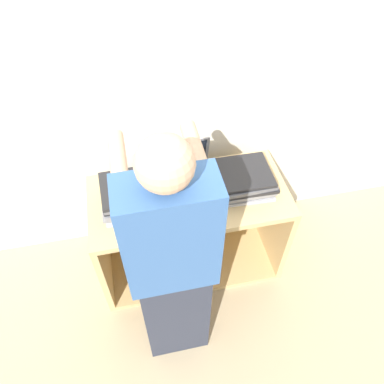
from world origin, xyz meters
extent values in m
plane|color=tan|center=(0.00, 0.00, 0.00)|extent=(12.00, 12.00, 0.00)
cube|color=silver|center=(0.00, 0.66, 1.20)|extent=(8.00, 0.05, 2.40)
cube|color=tan|center=(0.00, 0.28, 0.68)|extent=(1.16, 0.56, 0.04)
cube|color=tan|center=(0.00, 0.28, 0.02)|extent=(1.16, 0.56, 0.04)
cube|color=tan|center=(-0.56, 0.28, 0.35)|extent=(0.04, 0.56, 0.63)
cube|color=tan|center=(0.56, 0.28, 0.35)|extent=(0.04, 0.56, 0.63)
cube|color=tan|center=(0.00, 0.54, 0.35)|extent=(1.09, 0.04, 0.63)
cube|color=gray|center=(0.00, 0.28, 0.71)|extent=(0.30, 0.28, 0.02)
cube|color=#28282B|center=(0.00, 0.29, 0.72)|extent=(0.25, 0.15, 0.00)
cube|color=gray|center=(0.00, 0.45, 0.85)|extent=(0.30, 0.07, 0.27)
cube|color=black|center=(0.00, 0.45, 0.85)|extent=(0.27, 0.06, 0.24)
cube|color=#B7B7BC|center=(-0.33, 0.28, 0.71)|extent=(0.31, 0.28, 0.02)
cube|color=#B7B7BC|center=(-0.33, 0.27, 0.73)|extent=(0.30, 0.28, 0.02)
cube|color=gray|center=(-0.34, 0.28, 0.75)|extent=(0.31, 0.28, 0.02)
cube|color=gray|center=(-0.32, 0.28, 0.77)|extent=(0.30, 0.28, 0.02)
cube|color=#232326|center=(-0.32, 0.28, 0.79)|extent=(0.31, 0.29, 0.02)
cube|color=slate|center=(-0.32, 0.28, 0.81)|extent=(0.31, 0.28, 0.02)
cube|color=#232326|center=(-0.33, 0.29, 0.84)|extent=(0.31, 0.29, 0.02)
cube|color=#B7B7BC|center=(0.33, 0.28, 0.71)|extent=(0.31, 0.29, 0.02)
cube|color=slate|center=(0.33, 0.29, 0.73)|extent=(0.31, 0.28, 0.02)
cube|color=gray|center=(0.33, 0.27, 0.75)|extent=(0.30, 0.28, 0.02)
cube|color=#232326|center=(0.34, 0.27, 0.77)|extent=(0.31, 0.29, 0.02)
cube|color=slate|center=(0.32, 0.27, 0.79)|extent=(0.31, 0.29, 0.02)
cube|color=#232326|center=(0.32, 0.28, 0.81)|extent=(0.31, 0.28, 0.02)
cube|color=#2D3342|center=(-0.18, -0.24, 0.38)|extent=(0.34, 0.20, 0.77)
cube|color=#38609E|center=(-0.18, -0.24, 1.07)|extent=(0.40, 0.20, 0.61)
sphere|color=#DBAD89|center=(-0.18, -0.24, 1.48)|extent=(0.21, 0.21, 0.21)
cylinder|color=#DBAD89|center=(-0.34, 0.02, 1.28)|extent=(0.07, 0.32, 0.07)
cylinder|color=#DBAD89|center=(-0.02, 0.02, 1.28)|extent=(0.07, 0.32, 0.07)
cube|color=red|center=(-0.33, 0.21, 0.85)|extent=(0.06, 0.02, 0.01)
camera|label=1|loc=(-0.28, -1.12, 2.33)|focal=35.00mm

